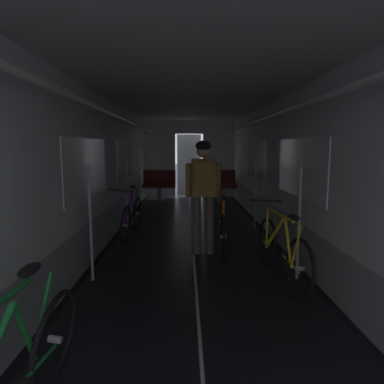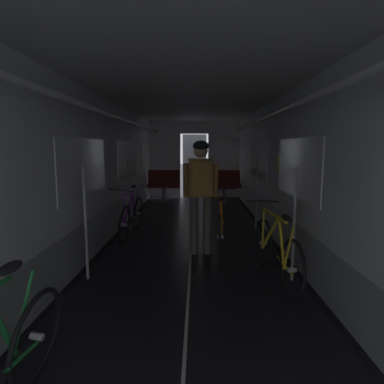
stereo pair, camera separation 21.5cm
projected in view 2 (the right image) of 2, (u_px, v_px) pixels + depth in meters
name	position (u px, v px, depth m)	size (l,w,h in m)	color
train_car_shell	(191.00, 143.00, 5.45)	(3.14, 12.34, 2.57)	black
bench_seat_far_left	(164.00, 183.00, 10.05)	(0.98, 0.51, 0.95)	gray
bench_seat_far_right	(224.00, 183.00, 10.02)	(0.98, 0.51, 0.95)	gray
bicycle_purple	(132.00, 216.00, 6.17)	(0.44, 1.69, 0.95)	black
bicycle_yellow	(276.00, 251.00, 4.07)	(0.44, 1.69, 0.94)	black
person_cyclist_aisle	(201.00, 185.00, 5.04)	(0.53, 0.39, 1.73)	brown
bicycle_orange_in_aisle	(221.00, 226.00, 5.39)	(0.44, 1.69, 0.94)	black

